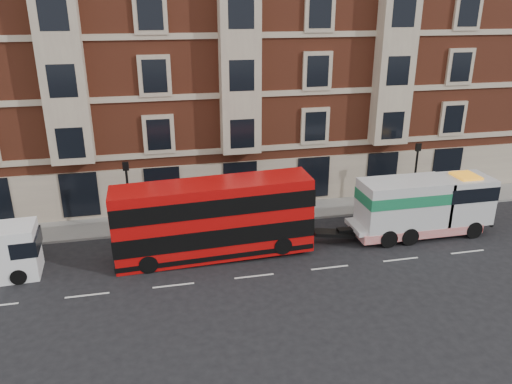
# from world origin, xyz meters

# --- Properties ---
(ground) EXTENTS (120.00, 120.00, 0.00)m
(ground) POSITION_xyz_m (0.00, 0.00, 0.00)
(ground) COLOR black
(ground) RESTS_ON ground
(sidewalk) EXTENTS (90.00, 3.00, 0.15)m
(sidewalk) POSITION_xyz_m (0.00, 7.50, 0.07)
(sidewalk) COLOR slate
(sidewalk) RESTS_ON ground
(victorian_terrace) EXTENTS (45.00, 12.00, 20.40)m
(victorian_terrace) POSITION_xyz_m (0.50, 15.00, 10.07)
(victorian_terrace) COLOR brown
(victorian_terrace) RESTS_ON ground
(lamp_post_west) EXTENTS (0.35, 0.15, 4.35)m
(lamp_post_west) POSITION_xyz_m (-6.00, 6.20, 2.68)
(lamp_post_west) COLOR black
(lamp_post_west) RESTS_ON sidewalk
(lamp_post_east) EXTENTS (0.35, 0.15, 4.35)m
(lamp_post_east) POSITION_xyz_m (12.00, 6.20, 2.68)
(lamp_post_east) COLOR black
(lamp_post_east) RESTS_ON sidewalk
(double_decker_bus) EXTENTS (10.37, 2.38, 4.20)m
(double_decker_bus) POSITION_xyz_m (-1.61, 2.58, 2.22)
(double_decker_bus) COLOR #C10B0A
(double_decker_bus) RESTS_ON ground
(tow_truck) EXTENTS (8.30, 2.45, 3.46)m
(tow_truck) POSITION_xyz_m (10.44, 2.58, 1.83)
(tow_truck) COLOR silver
(tow_truck) RESTS_ON ground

